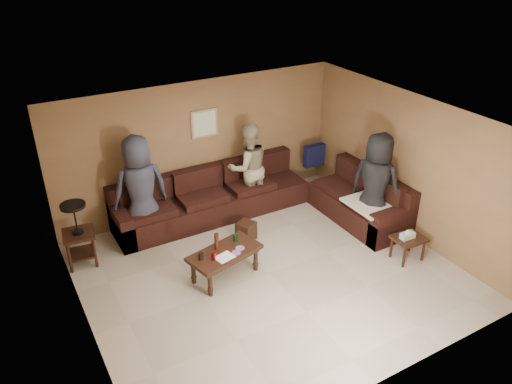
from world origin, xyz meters
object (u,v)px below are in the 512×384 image
person_middle (248,167)px  person_right (376,184)px  person_left (141,189)px  side_table_right (408,240)px  waste_bin (246,231)px  end_table_left (78,233)px  coffee_table (224,255)px  sectional_sofa (264,202)px

person_middle → person_right: 2.36m
person_left → person_right: bearing=155.3°
side_table_right → person_right: bearing=84.8°
waste_bin → person_left: bearing=148.0°
side_table_right → person_left: 4.50m
end_table_left → person_left: person_left is taller
coffee_table → end_table_left: end_table_left is taller
person_left → coffee_table: bearing=114.4°
side_table_right → person_middle: person_middle is taller
sectional_sofa → coffee_table: size_ratio=3.80×
waste_bin → person_right: 2.38m
person_middle → person_right: person_right is taller
sectional_sofa → waste_bin: 0.83m
waste_bin → person_middle: (0.60, 0.99, 0.69)m
coffee_table → waste_bin: 1.11m
person_right → sectional_sofa: bearing=23.3°
coffee_table → waste_bin: (0.79, 0.75, -0.23)m
end_table_left → person_right: (4.74, -1.55, 0.35)m
sectional_sofa → side_table_right: (1.35, -2.30, 0.04)m
end_table_left → person_right: bearing=-18.1°
coffee_table → waste_bin: bearing=43.5°
sectional_sofa → person_middle: bearing=96.9°
sectional_sofa → person_right: bearing=-42.7°
person_left → end_table_left: bearing=12.9°
side_table_right → person_right: size_ratio=0.30×
person_left → sectional_sofa: bearing=169.8°
coffee_table → person_right: (2.89, -0.09, 0.53)m
person_left → person_right: (3.60, -1.78, -0.03)m
coffee_table → side_table_right: coffee_table is taller
person_left → person_middle: (2.10, 0.05, -0.10)m
end_table_left → waste_bin: size_ratio=3.26×
person_left → person_right: 4.01m
sectional_sofa → coffee_table: sectional_sofa is taller
sectional_sofa → person_middle: (-0.06, 0.50, 0.53)m
sectional_sofa → person_right: size_ratio=2.50×
end_table_left → side_table_right: 5.29m
end_table_left → waste_bin: 2.76m
sectional_sofa → person_left: (-2.16, 0.45, 0.63)m
side_table_right → person_middle: 3.18m
person_middle → person_left: bearing=6.8°
end_table_left → waste_bin: bearing=-15.0°
person_middle → end_table_left: bearing=10.4°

